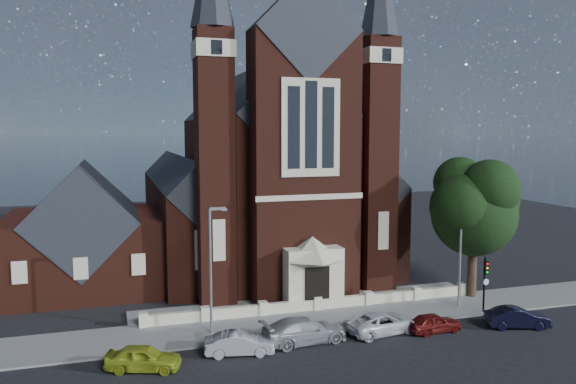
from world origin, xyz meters
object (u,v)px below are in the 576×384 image
Objects in this scene: car_silver_a at (239,344)px; street_tree at (478,208)px; parish_hall at (84,239)px; traffic_signal at (485,278)px; street_lamp_right at (462,246)px; street_lamp_left at (212,263)px; car_silver_b at (304,330)px; car_dark_red at (434,323)px; car_navy at (517,318)px; car_white_suv at (382,323)px; church at (259,178)px; car_lime_van at (143,358)px.

street_tree is at bearing -64.88° from car_silver_a.
parish_hall is 31.20m from traffic_signal.
parish_hall is 20.04m from car_silver_a.
parish_hall is at bearing 151.78° from street_lamp_right.
street_lamp_left is 7.00m from car_silver_b.
car_dark_red is at bearing -140.20° from street_lamp_right.
street_tree reaches higher than car_navy.
street_lamp_right is 9.12m from car_white_suv.
street_lamp_right reaches higher than traffic_signal.
street_lamp_right is 2.05× the size of car_silver_a.
traffic_signal is 14.04m from car_silver_b.
car_navy is at bearing -109.41° from car_white_suv.
church is 6.59× the size of car_silver_b.
parish_hall is at bearing 37.10° from car_silver_a.
car_silver_b is 14.19m from car_navy.
car_white_suv is (5.25, 0.05, -0.10)m from car_silver_b.
street_tree is 2.67× the size of car_lime_van.
street_lamp_left is 2.25× the size of car_dark_red.
street_lamp_left is (-20.51, -1.71, -2.36)m from street_tree.
car_silver_a is at bearing 103.81° from car_navy.
church reaches higher than street_tree.
traffic_signal is at bearing -65.06° from car_lime_van.
car_dark_red is (-7.00, -5.45, -6.35)m from street_tree.
street_lamp_left reaches higher than traffic_signal.
street_tree is at bearing -23.26° from parish_hall.
car_silver_a is at bearing -164.87° from street_tree.
car_white_suv is (-7.69, -2.92, -3.93)m from street_lamp_right.
street_tree reaches higher than street_lamp_right.
car_white_suv is at bearing -94.18° from car_silver_b.
car_silver_b is at bearing 82.34° from car_white_suv.
car_silver_b is 8.49m from car_dark_red.
parish_hall is at bearing 32.99° from car_silver_b.
street_lamp_right reaches higher than car_lime_van.
car_navy is at bearing -76.20° from street_lamp_right.
car_lime_van is 23.60m from car_navy.
car_silver_a is 18.27m from car_navy.
traffic_signal is at bearing -115.95° from street_tree.
parish_hall is 2.30× the size of car_silver_b.
car_white_suv is at bearing -83.74° from church.
street_lamp_right is at bearing -77.47° from car_white_suv.
street_tree is at bearing -77.91° from car_silver_b.
car_dark_red is 5.71m from car_navy.
car_silver_a is 12.60m from car_dark_red.
car_white_suv is at bearing -15.81° from street_lamp_left.
parish_hall is 29.62m from street_lamp_right.
street_lamp_right is (-2.51, -1.71, -2.36)m from street_tree.
parish_hall reaches higher than street_lamp_right.
street_tree is 3.84m from street_lamp_right.
car_navy is (1.15, -4.66, -3.93)m from street_lamp_right.
street_tree is (28.60, -12.29, 2.95)m from parish_hall.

